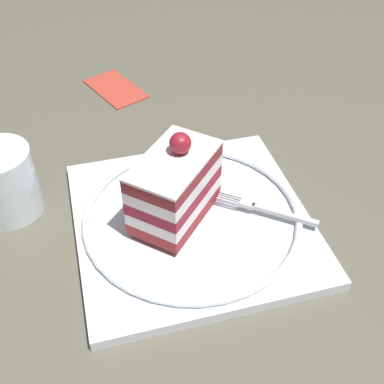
{
  "coord_description": "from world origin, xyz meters",
  "views": [
    {
      "loc": [
        -0.38,
        0.11,
        0.39
      ],
      "look_at": [
        -0.02,
        -0.01,
        0.05
      ],
      "focal_mm": 45.72,
      "sensor_mm": 36.0,
      "label": 1
    }
  ],
  "objects": [
    {
      "name": "drink_glass_near",
      "position": [
        0.07,
        0.18,
        0.04
      ],
      "size": [
        0.07,
        0.07,
        0.08
      ],
      "color": "silver",
      "rests_on": "ground_plane"
    },
    {
      "name": "dessert_plate",
      "position": [
        -0.02,
        -0.01,
        0.01
      ],
      "size": [
        0.26,
        0.26,
        0.02
      ],
      "color": "white",
      "rests_on": "ground_plane"
    },
    {
      "name": "ground_plane",
      "position": [
        0.0,
        0.0,
        0.0
      ],
      "size": [
        2.4,
        2.4,
        0.0
      ],
      "primitive_type": "plane",
      "color": "#575545"
    },
    {
      "name": "fork",
      "position": [
        -0.04,
        -0.08,
        0.02
      ],
      "size": [
        0.08,
        0.09,
        0.0
      ],
      "color": "silver",
      "rests_on": "dessert_plate"
    },
    {
      "name": "cake_slice",
      "position": [
        -0.02,
        0.01,
        0.06
      ],
      "size": [
        0.11,
        0.11,
        0.1
      ],
      "color": "maroon",
      "rests_on": "dessert_plate"
    },
    {
      "name": "folded_napkin",
      "position": [
        0.29,
        0.02,
        0.0
      ],
      "size": [
        0.12,
        0.09,
        0.0
      ],
      "primitive_type": "cube",
      "rotation": [
        0.0,
        0.0,
        0.35
      ],
      "color": "#AE3A2C",
      "rests_on": "ground_plane"
    }
  ]
}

